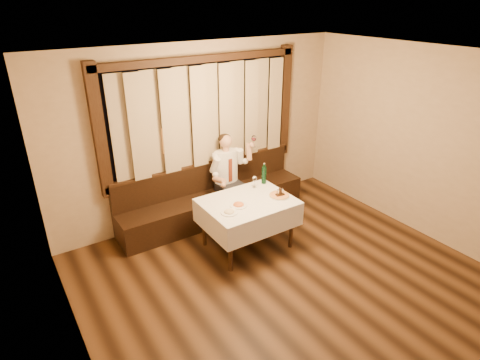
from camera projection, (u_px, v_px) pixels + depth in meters
room at (282, 170)px, 4.80m from camera, size 5.01×6.01×2.81m
banquette at (213, 200)px, 6.63m from camera, size 3.20×0.61×0.94m
dining_table at (248, 207)px, 5.71m from camera, size 1.27×0.97×0.76m
pizza at (279, 195)px, 5.78m from camera, size 0.30×0.30×0.03m
pasta_red at (239, 204)px, 5.51m from camera, size 0.24×0.24×0.08m
pasta_cream at (229, 211)px, 5.33m from camera, size 0.23×0.23×0.08m
green_bottle at (264, 175)px, 6.12m from camera, size 0.07×0.07×0.34m
table_wine_glass at (255, 179)px, 5.99m from camera, size 0.07×0.07×0.19m
cruet_caddy at (280, 193)px, 5.77m from camera, size 0.13×0.08×0.13m
seated_man at (229, 170)px, 6.48m from camera, size 0.77×0.58×1.41m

